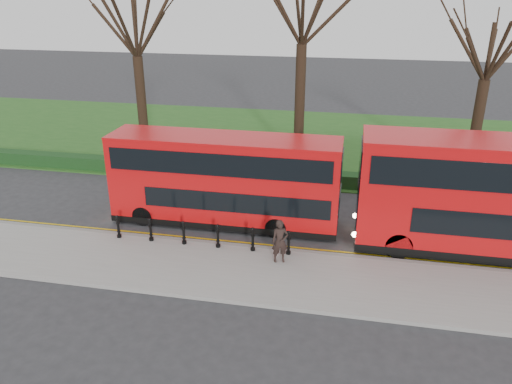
% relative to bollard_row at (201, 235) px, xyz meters
% --- Properties ---
extents(ground, '(120.00, 120.00, 0.00)m').
position_rel_bollard_row_xyz_m(ground, '(0.74, 1.35, -0.65)').
color(ground, '#28282B').
rests_on(ground, ground).
extents(pavement, '(60.00, 4.00, 0.15)m').
position_rel_bollard_row_xyz_m(pavement, '(0.74, -1.65, -0.57)').
color(pavement, gray).
rests_on(pavement, ground).
extents(kerb, '(60.00, 0.25, 0.16)m').
position_rel_bollard_row_xyz_m(kerb, '(0.74, 0.35, -0.57)').
color(kerb, slate).
rests_on(kerb, ground).
extents(grass_verge, '(60.00, 18.00, 0.06)m').
position_rel_bollard_row_xyz_m(grass_verge, '(0.74, 16.35, -0.62)').
color(grass_verge, '#214F1A').
rests_on(grass_verge, ground).
extents(hedge, '(60.00, 0.90, 0.80)m').
position_rel_bollard_row_xyz_m(hedge, '(0.74, 8.15, -0.25)').
color(hedge, black).
rests_on(hedge, ground).
extents(yellow_line_outer, '(60.00, 0.10, 0.01)m').
position_rel_bollard_row_xyz_m(yellow_line_outer, '(0.74, 0.65, -0.64)').
color(yellow_line_outer, yellow).
rests_on(yellow_line_outer, ground).
extents(yellow_line_inner, '(60.00, 0.10, 0.01)m').
position_rel_bollard_row_xyz_m(yellow_line_inner, '(0.74, 0.85, -0.64)').
color(yellow_line_inner, yellow).
rests_on(yellow_line_inner, ground).
extents(tree_left, '(7.36, 7.36, 11.51)m').
position_rel_bollard_row_xyz_m(tree_left, '(-7.26, 11.35, 7.71)').
color(tree_left, black).
rests_on(tree_left, ground).
extents(tree_mid, '(8.43, 8.43, 13.18)m').
position_rel_bollard_row_xyz_m(tree_mid, '(2.74, 11.35, 8.94)').
color(tree_mid, black).
rests_on(tree_mid, ground).
extents(tree_right, '(6.51, 6.51, 10.17)m').
position_rel_bollard_row_xyz_m(tree_right, '(12.74, 11.35, 6.74)').
color(tree_right, black).
rests_on(tree_right, ground).
extents(bollard_row, '(7.60, 0.15, 1.00)m').
position_rel_bollard_row_xyz_m(bollard_row, '(0.00, 0.00, 0.00)').
color(bollard_row, black).
rests_on(bollard_row, pavement).
extents(bus_lead, '(10.44, 2.40, 4.15)m').
position_rel_bollard_row_xyz_m(bus_lead, '(0.38, 2.66, 1.44)').
color(bus_lead, '#BA0C0F').
rests_on(bus_lead, ground).
extents(bus_rear, '(12.08, 2.77, 4.81)m').
position_rel_bollard_row_xyz_m(bus_rear, '(12.38, 2.09, 1.77)').
color(bus_rear, '#BA0C0F').
rests_on(bus_rear, ground).
extents(pedestrian, '(0.75, 0.60, 1.78)m').
position_rel_bollard_row_xyz_m(pedestrian, '(3.46, -0.65, 0.39)').
color(pedestrian, black).
rests_on(pedestrian, pavement).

